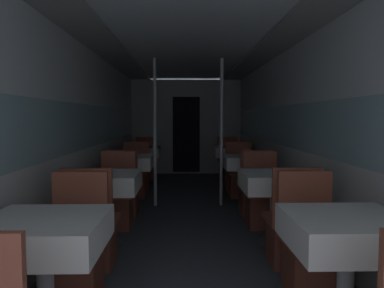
# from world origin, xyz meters

# --- Properties ---
(wall_left) EXTENTS (0.05, 9.92, 2.23)m
(wall_left) POSITION_xyz_m (-1.32, 3.56, 1.13)
(wall_left) COLOR silver
(wall_left) RESTS_ON ground_plane
(wall_right) EXTENTS (0.05, 9.92, 2.23)m
(wall_right) POSITION_xyz_m (1.32, 3.56, 1.13)
(wall_right) COLOR silver
(wall_right) RESTS_ON ground_plane
(ceiling_panel) EXTENTS (2.64, 9.92, 0.07)m
(ceiling_panel) POSITION_xyz_m (0.00, 3.56, 2.27)
(ceiling_panel) COLOR silver
(ceiling_panel) RESTS_ON wall_left
(bulkhead_far) EXTENTS (2.59, 0.09, 2.23)m
(bulkhead_far) POSITION_xyz_m (0.00, 7.42, 1.11)
(bulkhead_far) COLOR #A8A8A3
(bulkhead_far) RESTS_ON ground_plane
(dining_table_left_0) EXTENTS (0.69, 0.69, 0.76)m
(dining_table_left_0) POSITION_xyz_m (-0.89, 0.67, 0.64)
(dining_table_left_0) COLOR #4C4C51
(dining_table_left_0) RESTS_ON ground_plane
(chair_left_far_0) EXTENTS (0.43, 0.43, 0.92)m
(chair_left_far_0) POSITION_xyz_m (-0.89, 1.27, 0.28)
(chair_left_far_0) COLOR brown
(chair_left_far_0) RESTS_ON ground_plane
(dining_table_left_1) EXTENTS (0.69, 0.69, 0.76)m
(dining_table_left_1) POSITION_xyz_m (-0.89, 2.42, 0.64)
(dining_table_left_1) COLOR #4C4C51
(dining_table_left_1) RESTS_ON ground_plane
(chair_left_near_1) EXTENTS (0.43, 0.43, 0.92)m
(chair_left_near_1) POSITION_xyz_m (-0.89, 1.81, 0.28)
(chair_left_near_1) COLOR brown
(chair_left_near_1) RESTS_ON ground_plane
(chair_left_far_1) EXTENTS (0.43, 0.43, 0.92)m
(chair_left_far_1) POSITION_xyz_m (-0.89, 3.02, 0.28)
(chair_left_far_1) COLOR brown
(chair_left_far_1) RESTS_ON ground_plane
(dining_table_left_2) EXTENTS (0.69, 0.69, 0.76)m
(dining_table_left_2) POSITION_xyz_m (-0.89, 4.17, 0.64)
(dining_table_left_2) COLOR #4C4C51
(dining_table_left_2) RESTS_ON ground_plane
(chair_left_near_2) EXTENTS (0.43, 0.43, 0.92)m
(chair_left_near_2) POSITION_xyz_m (-0.89, 3.56, 0.28)
(chair_left_near_2) COLOR brown
(chair_left_near_2) RESTS_ON ground_plane
(chair_left_far_2) EXTENTS (0.43, 0.43, 0.92)m
(chair_left_far_2) POSITION_xyz_m (-0.89, 4.77, 0.28)
(chair_left_far_2) COLOR brown
(chair_left_far_2) RESTS_ON ground_plane
(support_pole_left_2) EXTENTS (0.05, 0.05, 2.23)m
(support_pole_left_2) POSITION_xyz_m (-0.50, 4.17, 1.12)
(support_pole_left_2) COLOR silver
(support_pole_left_2) RESTS_ON ground_plane
(dining_table_left_3) EXTENTS (0.69, 0.69, 0.76)m
(dining_table_left_3) POSITION_xyz_m (-0.89, 5.92, 0.64)
(dining_table_left_3) COLOR #4C4C51
(dining_table_left_3) RESTS_ON ground_plane
(chair_left_near_3) EXTENTS (0.43, 0.43, 0.92)m
(chair_left_near_3) POSITION_xyz_m (-0.89, 5.31, 0.28)
(chair_left_near_3) COLOR brown
(chair_left_near_3) RESTS_ON ground_plane
(chair_left_far_3) EXTENTS (0.43, 0.43, 0.92)m
(chair_left_far_3) POSITION_xyz_m (-0.89, 6.52, 0.28)
(chair_left_far_3) COLOR brown
(chair_left_far_3) RESTS_ON ground_plane
(dining_table_right_0) EXTENTS (0.69, 0.69, 0.76)m
(dining_table_right_0) POSITION_xyz_m (0.89, 0.67, 0.64)
(dining_table_right_0) COLOR #4C4C51
(dining_table_right_0) RESTS_ON ground_plane
(chair_right_far_0) EXTENTS (0.43, 0.43, 0.92)m
(chair_right_far_0) POSITION_xyz_m (0.89, 1.27, 0.28)
(chair_right_far_0) COLOR brown
(chair_right_far_0) RESTS_ON ground_plane
(dining_table_right_1) EXTENTS (0.69, 0.69, 0.76)m
(dining_table_right_1) POSITION_xyz_m (0.89, 2.42, 0.64)
(dining_table_right_1) COLOR #4C4C51
(dining_table_right_1) RESTS_ON ground_plane
(chair_right_near_1) EXTENTS (0.43, 0.43, 0.92)m
(chair_right_near_1) POSITION_xyz_m (0.89, 1.81, 0.28)
(chair_right_near_1) COLOR brown
(chair_right_near_1) RESTS_ON ground_plane
(chair_right_far_1) EXTENTS (0.43, 0.43, 0.92)m
(chair_right_far_1) POSITION_xyz_m (0.89, 3.02, 0.28)
(chair_right_far_1) COLOR brown
(chair_right_far_1) RESTS_ON ground_plane
(dining_table_right_2) EXTENTS (0.69, 0.69, 0.76)m
(dining_table_right_2) POSITION_xyz_m (0.89, 4.17, 0.64)
(dining_table_right_2) COLOR #4C4C51
(dining_table_right_2) RESTS_ON ground_plane
(chair_right_near_2) EXTENTS (0.43, 0.43, 0.92)m
(chair_right_near_2) POSITION_xyz_m (0.89, 3.56, 0.28)
(chair_right_near_2) COLOR brown
(chair_right_near_2) RESTS_ON ground_plane
(chair_right_far_2) EXTENTS (0.43, 0.43, 0.92)m
(chair_right_far_2) POSITION_xyz_m (0.89, 4.77, 0.28)
(chair_right_far_2) COLOR brown
(chair_right_far_2) RESTS_ON ground_plane
(support_pole_right_2) EXTENTS (0.05, 0.05, 2.23)m
(support_pole_right_2) POSITION_xyz_m (0.50, 4.17, 1.12)
(support_pole_right_2) COLOR silver
(support_pole_right_2) RESTS_ON ground_plane
(dining_table_right_3) EXTENTS (0.69, 0.69, 0.76)m
(dining_table_right_3) POSITION_xyz_m (0.89, 5.92, 0.64)
(dining_table_right_3) COLOR #4C4C51
(dining_table_right_3) RESTS_ON ground_plane
(chair_right_near_3) EXTENTS (0.43, 0.43, 0.92)m
(chair_right_near_3) POSITION_xyz_m (0.89, 5.31, 0.28)
(chair_right_near_3) COLOR brown
(chair_right_near_3) RESTS_ON ground_plane
(chair_right_far_3) EXTENTS (0.43, 0.43, 0.92)m
(chair_right_far_3) POSITION_xyz_m (0.89, 6.52, 0.28)
(chair_right_far_3) COLOR brown
(chair_right_far_3) RESTS_ON ground_plane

